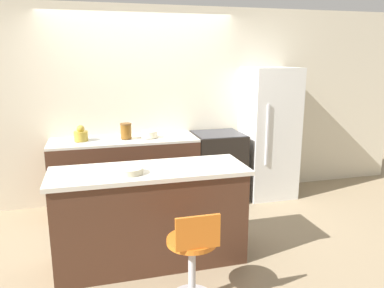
{
  "coord_description": "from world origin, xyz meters",
  "views": [
    {
      "loc": [
        -0.65,
        -4.36,
        1.94
      ],
      "look_at": [
        0.43,
        -0.36,
        0.98
      ],
      "focal_mm": 35.0,
      "sensor_mm": 36.0,
      "label": 1
    }
  ],
  "objects_px": {
    "refrigerator": "(269,133)",
    "stool_chair": "(193,258)",
    "mixing_bowl": "(149,134)",
    "oven_range": "(218,167)",
    "kettle": "(81,135)"
  },
  "relations": [
    {
      "from": "kettle",
      "to": "oven_range",
      "type": "bearing_deg",
      "value": 0.61
    },
    {
      "from": "oven_range",
      "to": "stool_chair",
      "type": "height_order",
      "value": "oven_range"
    },
    {
      "from": "refrigerator",
      "to": "stool_chair",
      "type": "height_order",
      "value": "refrigerator"
    },
    {
      "from": "refrigerator",
      "to": "mixing_bowl",
      "type": "relative_size",
      "value": 8.5
    },
    {
      "from": "oven_range",
      "to": "kettle",
      "type": "height_order",
      "value": "kettle"
    },
    {
      "from": "stool_chair",
      "to": "mixing_bowl",
      "type": "height_order",
      "value": "mixing_bowl"
    },
    {
      "from": "kettle",
      "to": "mixing_bowl",
      "type": "bearing_deg",
      "value": 0.0
    },
    {
      "from": "kettle",
      "to": "mixing_bowl",
      "type": "relative_size",
      "value": 0.93
    },
    {
      "from": "refrigerator",
      "to": "stool_chair",
      "type": "relative_size",
      "value": 2.22
    },
    {
      "from": "stool_chair",
      "to": "refrigerator",
      "type": "bearing_deg",
      "value": 51.42
    },
    {
      "from": "mixing_bowl",
      "to": "refrigerator",
      "type": "bearing_deg",
      "value": 0.49
    },
    {
      "from": "refrigerator",
      "to": "stool_chair",
      "type": "distance_m",
      "value": 2.73
    },
    {
      "from": "refrigerator",
      "to": "mixing_bowl",
      "type": "xyz_separation_m",
      "value": [
        -1.69,
        -0.01,
        0.08
      ]
    },
    {
      "from": "mixing_bowl",
      "to": "oven_range",
      "type": "bearing_deg",
      "value": 1.15
    },
    {
      "from": "oven_range",
      "to": "mixing_bowl",
      "type": "bearing_deg",
      "value": -178.85
    }
  ]
}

